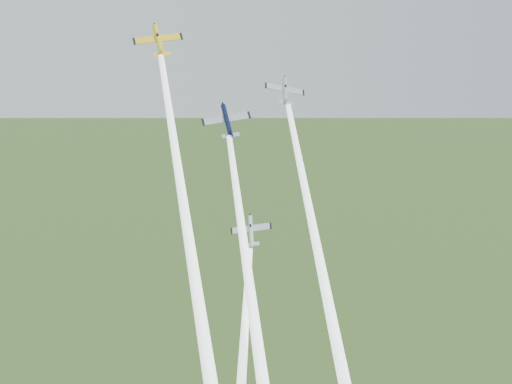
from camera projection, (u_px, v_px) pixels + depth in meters
name	position (u px, v px, depth m)	size (l,w,h in m)	color
plane_yellow	(159.00, 41.00, 103.65)	(8.08, 8.01, 1.27)	yellow
smoke_trail_yellow	(194.00, 272.00, 85.35)	(2.13, 2.13, 74.23)	white
plane_navy	(227.00, 121.00, 107.53)	(8.31, 8.25, 1.30)	#0C1236
smoke_trail_navy	(252.00, 305.00, 92.47)	(2.13, 2.13, 58.20)	white
plane_silver_right	(285.00, 91.00, 111.95)	(7.29, 7.24, 1.14)	#B2BAC1
smoke_trail_silver_right	(326.00, 290.00, 94.84)	(2.13, 2.13, 67.30)	white
plane_silver_low	(251.00, 231.00, 101.79)	(6.64, 6.59, 1.04)	silver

